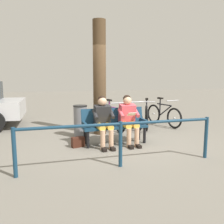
% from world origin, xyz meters
% --- Properties ---
extents(ground_plane, '(40.00, 40.00, 0.00)m').
position_xyz_m(ground_plane, '(0.00, 0.00, 0.00)').
color(ground_plane, slate).
extents(bench, '(1.63, 0.57, 0.87)m').
position_xyz_m(bench, '(0.23, 0.08, 0.51)').
color(bench, navy).
rests_on(bench, ground).
extents(person_reading, '(0.51, 0.78, 1.20)m').
position_xyz_m(person_reading, '(-0.10, 0.23, 0.66)').
color(person_reading, '#D84C59').
rests_on(person_reading, ground).
extents(person_companion, '(0.51, 0.78, 1.20)m').
position_xyz_m(person_companion, '(0.54, 0.27, 0.66)').
color(person_companion, '#262628').
rests_on(person_companion, ground).
extents(handbag, '(0.33, 0.22, 0.24)m').
position_xyz_m(handbag, '(1.15, 0.22, 0.12)').
color(handbag, '#3F1E14').
rests_on(handbag, ground).
extents(tree_trunk, '(0.36, 0.36, 3.19)m').
position_xyz_m(tree_trunk, '(0.38, -0.96, 1.59)').
color(tree_trunk, '#4C3823').
rests_on(tree_trunk, ground).
extents(litter_bin, '(0.38, 0.38, 0.88)m').
position_xyz_m(litter_bin, '(0.97, -0.72, 0.44)').
color(litter_bin, slate).
rests_on(litter_bin, ground).
extents(bicycle_purple, '(0.59, 1.64, 0.94)m').
position_xyz_m(bicycle_purple, '(-1.91, -1.54, 0.36)').
color(bicycle_purple, black).
rests_on(bicycle_purple, ground).
extents(bicycle_red, '(0.70, 1.59, 0.94)m').
position_xyz_m(bicycle_red, '(-1.26, -1.41, 0.36)').
color(bicycle_red, black).
rests_on(bicycle_red, ground).
extents(bicycle_green, '(0.48, 1.68, 0.94)m').
position_xyz_m(bicycle_green, '(-0.73, -1.45, 0.36)').
color(bicycle_green, black).
rests_on(bicycle_green, ground).
extents(bicycle_black, '(0.54, 1.65, 0.94)m').
position_xyz_m(bicycle_black, '(-0.08, -1.35, 0.36)').
color(bicycle_black, black).
rests_on(bicycle_black, ground).
extents(railing_fence, '(3.72, 0.14, 0.85)m').
position_xyz_m(railing_fence, '(0.53, 1.65, 0.61)').
color(railing_fence, navy).
rests_on(railing_fence, ground).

